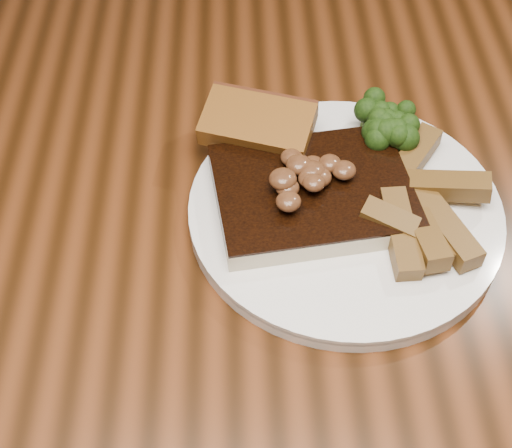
% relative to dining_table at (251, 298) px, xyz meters
% --- Properties ---
extents(dining_table, '(1.60, 0.90, 0.75)m').
position_rel_dining_table_xyz_m(dining_table, '(0.00, 0.00, 0.00)').
color(dining_table, '#522710').
rests_on(dining_table, ground).
extents(chair_far, '(0.52, 0.52, 0.95)m').
position_rel_dining_table_xyz_m(chair_far, '(0.15, 0.58, -0.13)').
color(chair_far, black).
rests_on(chair_far, ground).
extents(plate, '(0.30, 0.30, 0.01)m').
position_rel_dining_table_xyz_m(plate, '(0.09, 0.03, 0.10)').
color(plate, white).
rests_on(plate, dining_table).
extents(steak, '(0.19, 0.16, 0.03)m').
position_rel_dining_table_xyz_m(steak, '(0.06, 0.03, 0.12)').
color(steak, black).
rests_on(steak, plate).
extents(steak_bone, '(0.16, 0.04, 0.02)m').
position_rel_dining_table_xyz_m(steak_bone, '(0.06, -0.03, 0.11)').
color(steak_bone, beige).
rests_on(steak_bone, plate).
extents(mushroom_pile, '(0.07, 0.07, 0.03)m').
position_rel_dining_table_xyz_m(mushroom_pile, '(0.05, 0.03, 0.14)').
color(mushroom_pile, brown).
rests_on(mushroom_pile, steak).
extents(garlic_bread, '(0.12, 0.09, 0.02)m').
position_rel_dining_table_xyz_m(garlic_bread, '(0.01, 0.11, 0.12)').
color(garlic_bread, brown).
rests_on(garlic_bread, plate).
extents(potato_wedges, '(0.11, 0.11, 0.02)m').
position_rel_dining_table_xyz_m(potato_wedges, '(0.14, 0.02, 0.12)').
color(potato_wedges, brown).
rests_on(potato_wedges, plate).
extents(broccoli_cluster, '(0.07, 0.07, 0.04)m').
position_rel_dining_table_xyz_m(broccoli_cluster, '(0.14, 0.11, 0.12)').
color(broccoli_cluster, '#203C0D').
rests_on(broccoli_cluster, plate).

